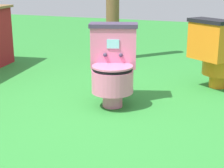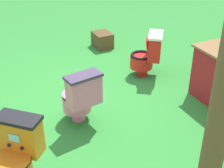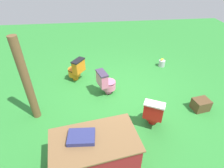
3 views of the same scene
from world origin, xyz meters
The scene contains 6 objects.
ground centered at (0.00, 0.00, 0.00)m, with size 14.00×14.00×0.00m, color #2D8433.
toilet_pink centered at (0.39, -0.17, 0.37)m, with size 0.59×0.54×0.73m.
toilet_red centered at (-0.56, 1.12, 0.37)m, with size 0.58×0.62×0.73m.
toilet_orange centered at (1.24, -0.97, 0.37)m, with size 0.63×0.61×0.73m.
wooden_post centered at (2.15, 0.53, 1.02)m, with size 0.18×0.18×2.03m, color brown.
small_crate centered at (-1.93, 0.75, 0.15)m, with size 0.39×0.32×0.29m, color brown.
Camera 2 is at (3.74, -0.76, 2.45)m, focal length 51.34 mm.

